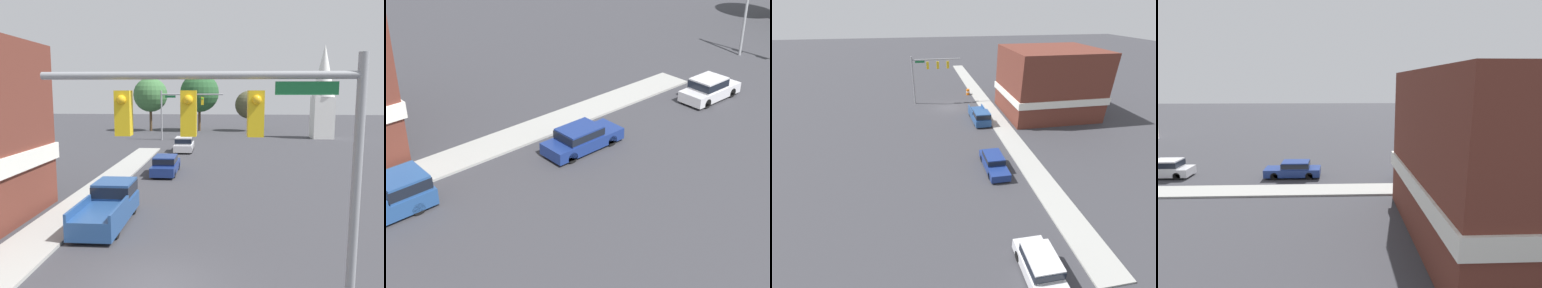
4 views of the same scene
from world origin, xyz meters
The scene contains 10 objects.
ground_plane centered at (0.00, 0.00, 0.00)m, with size 200.00×200.00×0.00m, color #38383D.
near_signal_assembly centered at (2.73, -2.82, 5.33)m, with size 7.42×0.49×7.23m.
far_signal_assembly centered at (-2.93, 38.35, 4.85)m, with size 8.32×0.49×6.64m.
car_lead centered at (-2.07, 17.33, 0.76)m, with size 1.80×4.87×1.45m.
car_second_ahead centered at (-1.67, 28.71, 0.83)m, with size 1.90×4.56×1.60m.
pickup_truck_parked centered at (-3.30, 6.19, 0.89)m, with size 2.00×5.49×1.81m.
church_steeple centered at (16.53, 42.04, 6.76)m, with size 3.06×3.06×12.92m.
backdrop_tree_left_far centered at (-9.26, 50.58, 6.01)m, with size 5.67×5.67×8.87m.
backdrop_tree_left_mid centered at (-1.15, 51.32, 6.37)m, with size 6.47×6.47×9.62m.
backdrop_tree_center centered at (7.09, 51.51, 4.37)m, with size 4.61×4.61×6.69m.
Camera 1 is at (2.04, -11.43, 6.34)m, focal length 35.00 mm.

